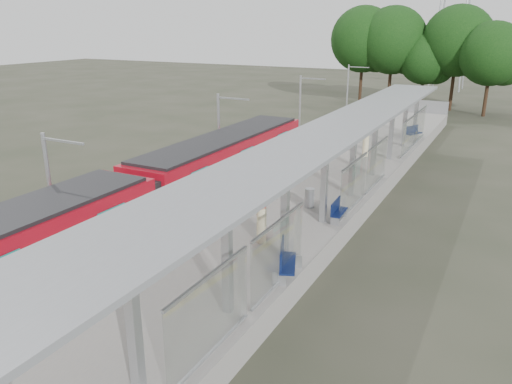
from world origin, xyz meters
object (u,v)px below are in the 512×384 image
at_px(bench_far, 413,132).
at_px(info_pillar_near, 262,225).
at_px(bench_near, 285,260).
at_px(train, 135,206).
at_px(info_pillar_far, 366,145).
at_px(litter_bin, 310,198).
at_px(bench_mid, 338,210).

bearing_deg(bench_far, info_pillar_near, -69.95).
bearing_deg(bench_near, train, 151.76).
height_order(train, bench_near, train).
xyz_separation_m(info_pillar_far, litter_bin, (0.35, -10.50, -0.30)).
xyz_separation_m(bench_mid, litter_bin, (-1.71, 1.04, -0.04)).
bearing_deg(litter_bin, train, -132.02).
distance_m(bench_mid, info_pillar_near, 4.02).
relative_size(bench_mid, info_pillar_near, 0.81).
height_order(bench_mid, litter_bin, bench_mid).
relative_size(info_pillar_near, info_pillar_far, 0.99).
distance_m(train, bench_far, 23.89).
xyz_separation_m(bench_mid, info_pillar_far, (-2.06, 11.53, 0.26)).
height_order(bench_far, litter_bin, bench_far).
height_order(bench_mid, info_pillar_far, info_pillar_far).
height_order(bench_near, info_pillar_far, info_pillar_far).
height_order(bench_mid, info_pillar_near, info_pillar_near).
distance_m(train, info_pillar_near, 5.31).
bearing_deg(bench_near, info_pillar_near, 111.10).
bearing_deg(train, info_pillar_near, 14.47).
relative_size(bench_near, bench_mid, 1.26).
xyz_separation_m(info_pillar_near, info_pillar_far, (-0.17, 15.06, 0.01)).
bearing_deg(train, bench_far, 73.76).
distance_m(train, litter_bin, 7.95).
xyz_separation_m(bench_near, litter_bin, (-1.79, 6.68, -0.15)).
relative_size(info_pillar_far, litter_bin, 1.91).
bearing_deg(info_pillar_near, litter_bin, 70.29).
distance_m(bench_near, info_pillar_near, 2.89).
bearing_deg(info_pillar_near, info_pillar_far, 73.17).
bearing_deg(litter_bin, info_pillar_near, -92.24).
xyz_separation_m(info_pillar_near, litter_bin, (0.18, 4.57, -0.29)).
relative_size(train, bench_mid, 19.89).
relative_size(bench_mid, bench_far, 0.90).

